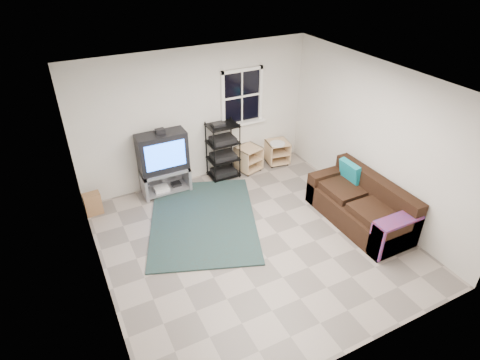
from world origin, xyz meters
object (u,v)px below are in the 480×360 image
side_table_left (247,158)px  av_rack (223,154)px  tv_unit (163,158)px  side_table_right (277,150)px  sofa (361,206)px

side_table_left → av_rack: bearing=-177.2°
tv_unit → side_table_left: tv_unit is taller
tv_unit → side_table_right: (2.49, 0.03, -0.43)m
tv_unit → sofa: bearing=-41.9°
sofa → av_rack: bearing=121.1°
av_rack → side_table_right: bearing=0.6°
av_rack → tv_unit: bearing=-179.4°
side_table_left → sofa: bearing=-69.9°
tv_unit → side_table_right: tv_unit is taller
av_rack → sofa: size_ratio=0.62×
av_rack → side_table_right: 1.29m
av_rack → side_table_left: (0.56, 0.03, -0.23)m
av_rack → side_table_left: av_rack is taller
tv_unit → av_rack: size_ratio=1.11×
side_table_left → sofa: size_ratio=0.28×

